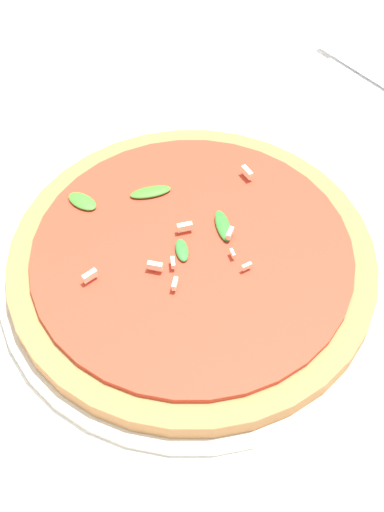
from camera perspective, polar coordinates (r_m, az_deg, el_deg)
ground_plane at (r=0.70m, az=0.38°, el=0.61°), size 6.00×6.00×0.00m
pizza_arugula_main at (r=0.66m, az=-0.01°, el=-0.68°), size 0.36×0.36×0.05m
napkin at (r=0.90m, az=14.75°, el=13.20°), size 0.15×0.11×0.01m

